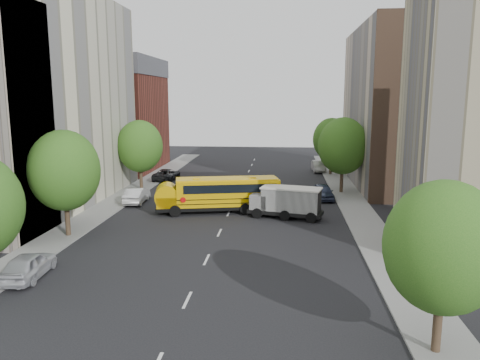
# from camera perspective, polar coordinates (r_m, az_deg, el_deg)

# --- Properties ---
(ground) EXTENTS (120.00, 120.00, 0.00)m
(ground) POSITION_cam_1_polar(r_m,az_deg,el_deg) (37.73, -2.11, -5.58)
(ground) COLOR black
(ground) RESTS_ON ground
(sidewalk_left) EXTENTS (3.00, 80.00, 0.12)m
(sidewalk_left) POSITION_cam_1_polar(r_m,az_deg,el_deg) (45.27, -15.88, -3.22)
(sidewalk_left) COLOR slate
(sidewalk_left) RESTS_ON ground
(sidewalk_right) EXTENTS (3.00, 80.00, 0.12)m
(sidewalk_right) POSITION_cam_1_polar(r_m,az_deg,el_deg) (42.78, 14.29, -3.92)
(sidewalk_right) COLOR slate
(sidewalk_right) RESTS_ON ground
(lane_markings) EXTENTS (0.15, 64.00, 0.01)m
(lane_markings) POSITION_cam_1_polar(r_m,az_deg,el_deg) (47.37, -0.54, -2.31)
(lane_markings) COLOR silver
(lane_markings) RESTS_ON ground
(building_left_cream) EXTENTS (10.00, 26.00, 20.00)m
(building_left_cream) POSITION_cam_1_polar(r_m,az_deg,el_deg) (47.78, -23.41, 9.06)
(building_left_cream) COLOR beige
(building_left_cream) RESTS_ON ground
(building_left_redbrick) EXTENTS (10.00, 15.00, 13.00)m
(building_left_redbrick) POSITION_cam_1_polar(r_m,az_deg,el_deg) (68.04, -14.30, 6.69)
(building_left_redbrick) COLOR maroon
(building_left_redbrick) RESTS_ON ground
(building_right_far) EXTENTS (10.00, 22.00, 18.00)m
(building_right_far) POSITION_cam_1_polar(r_m,az_deg,el_deg) (57.57, 18.85, 8.39)
(building_right_far) COLOR #B6A28D
(building_right_far) RESTS_ON ground
(building_right_sidewall) EXTENTS (10.10, 0.30, 18.00)m
(building_right_sidewall) POSITION_cam_1_polar(r_m,az_deg,el_deg) (46.93, 21.95, 7.93)
(building_right_sidewall) COLOR brown
(building_right_sidewall) RESTS_ON ground
(street_tree_1) EXTENTS (5.12, 5.12, 7.90)m
(street_tree_1) POSITION_cam_1_polar(r_m,az_deg,el_deg) (36.07, -20.63, 1.09)
(street_tree_1) COLOR #38281C
(street_tree_1) RESTS_ON ground
(street_tree_2) EXTENTS (4.99, 4.99, 7.71)m
(street_tree_2) POSITION_cam_1_polar(r_m,az_deg,el_deg) (52.71, -12.11, 4.04)
(street_tree_2) COLOR #38281C
(street_tree_2) RESTS_ON ground
(street_tree_3) EXTENTS (4.61, 4.61, 7.11)m
(street_tree_3) POSITION_cam_1_polar(r_m,az_deg,el_deg) (19.91, 23.56, -7.55)
(street_tree_3) COLOR #38281C
(street_tree_3) RESTS_ON ground
(street_tree_4) EXTENTS (5.25, 5.25, 8.10)m
(street_tree_4) POSITION_cam_1_polar(r_m,az_deg,el_deg) (50.66, 12.43, 4.07)
(street_tree_4) COLOR #38281C
(street_tree_4) RESTS_ON ground
(street_tree_5) EXTENTS (4.86, 4.86, 7.51)m
(street_tree_5) POSITION_cam_1_polar(r_m,az_deg,el_deg) (62.57, 11.09, 4.89)
(street_tree_5) COLOR #38281C
(street_tree_5) RESTS_ON ground
(school_bus) EXTENTS (11.44, 4.88, 3.15)m
(school_bus) POSITION_cam_1_polar(r_m,az_deg,el_deg) (41.72, -2.71, -1.57)
(school_bus) COLOR black
(school_bus) RESTS_ON ground
(safari_truck) EXTENTS (6.57, 3.64, 2.67)m
(safari_truck) POSITION_cam_1_polar(r_m,az_deg,el_deg) (39.98, 5.65, -2.64)
(safari_truck) COLOR black
(safari_truck) RESTS_ON ground
(parked_car_0) EXTENTS (2.13, 4.59, 1.52)m
(parked_car_0) POSITION_cam_1_polar(r_m,az_deg,el_deg) (29.59, -24.38, -9.43)
(parked_car_0) COLOR #BBBCC3
(parked_car_0) RESTS_ON ground
(parked_car_1) EXTENTS (1.86, 4.70, 1.52)m
(parked_car_1) POSITION_cam_1_polar(r_m,az_deg,el_deg) (46.53, -12.48, -1.83)
(parked_car_1) COLOR silver
(parked_car_1) RESTS_ON ground
(parked_car_2) EXTENTS (2.68, 5.31, 1.44)m
(parked_car_2) POSITION_cam_1_polar(r_m,az_deg,el_deg) (58.49, -8.94, 0.67)
(parked_car_2) COLOR black
(parked_car_2) RESTS_ON ground
(parked_car_4) EXTENTS (2.20, 4.59, 1.51)m
(parked_car_4) POSITION_cam_1_polar(r_m,az_deg,el_deg) (47.82, 10.09, -1.43)
(parked_car_4) COLOR #303A55
(parked_car_4) RESTS_ON ground
(parked_car_5) EXTENTS (1.86, 4.63, 1.50)m
(parked_car_5) POSITION_cam_1_polar(r_m,az_deg,el_deg) (65.44, 9.54, 1.68)
(parked_car_5) COLOR #9E9D99
(parked_car_5) RESTS_ON ground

